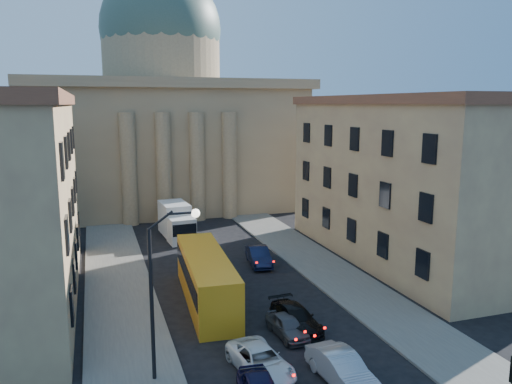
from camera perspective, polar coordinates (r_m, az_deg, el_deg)
sidewalk_left at (r=36.58m, az=-15.04°, el=-12.59°), size 5.00×60.00×0.15m
sidewalk_right at (r=40.93m, az=9.83°, el=-9.92°), size 5.00×60.00×0.15m
church at (r=72.02m, az=-10.45°, el=8.22°), size 68.02×28.76×36.60m
building_right at (r=46.88m, az=17.00°, el=1.60°), size 11.60×26.60×14.70m
street_lamp at (r=25.52m, az=-10.72°, el=-9.96°), size 2.62×0.44×8.83m
car_right_near at (r=26.98m, az=9.78°, el=-19.28°), size 2.10×4.94×1.59m
car_left_mid at (r=27.52m, az=0.50°, el=-18.75°), size 2.89×5.18×1.37m
car_right_mid at (r=32.33m, az=4.56°, el=-14.15°), size 2.33×5.00×1.41m
car_right_far at (r=31.40m, az=3.61°, el=-15.01°), size 1.84×3.95×1.31m
car_right_distant at (r=44.07m, az=0.31°, el=-7.33°), size 2.26×4.95×1.57m
city_bus at (r=36.00m, az=-5.73°, el=-9.62°), size 3.60×12.42×3.46m
box_truck at (r=53.06m, az=-9.07°, el=-3.42°), size 3.07×6.75×3.61m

